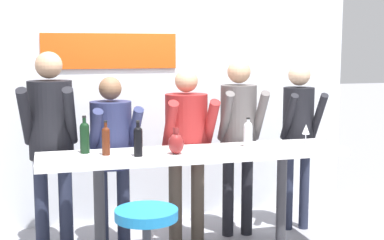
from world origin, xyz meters
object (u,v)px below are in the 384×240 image
object	(u,v)px
person_left	(112,144)
wine_bottle_3	(138,140)
wine_bottle_1	(106,140)
wine_bottle_2	(248,133)
decorative_vase	(176,143)
tasting_table	(195,167)
wine_glass_0	(327,132)
wine_glass_1	(306,130)
person_center_right	(298,126)
person_center_left	(187,137)
person_far_left	(51,130)
wine_bottle_0	(85,136)
person_center	(239,128)

from	to	relation	value
person_left	wine_bottle_3	world-z (taller)	person_left
wine_bottle_1	wine_bottle_2	world-z (taller)	wine_bottle_1
wine_bottle_3	decorative_vase	bearing A→B (deg)	1.74
tasting_table	wine_bottle_1	bearing A→B (deg)	-179.64
wine_bottle_1	wine_glass_0	distance (m)	1.93
person_left	wine_bottle_3	bearing A→B (deg)	-83.94
wine_glass_0	wine_glass_1	world-z (taller)	same
person_center_right	person_center_left	bearing A→B (deg)	-170.51
person_center_right	wine_glass_1	bearing A→B (deg)	-101.17
person_far_left	wine_bottle_1	bearing A→B (deg)	-43.74
person_center_right	tasting_table	bearing A→B (deg)	-149.49
wine_bottle_3	wine_glass_0	xyz separation A→B (m)	(1.68, -0.01, -0.01)
person_left	wine_bottle_0	distance (m)	0.48
wine_glass_0	wine_bottle_2	bearing A→B (deg)	164.47
tasting_table	wine_bottle_3	bearing A→B (deg)	-167.04
wine_glass_0	wine_bottle_1	bearing A→B (deg)	176.29
tasting_table	person_center_right	bearing A→B (deg)	23.03
wine_bottle_2	decorative_vase	distance (m)	0.71
person_center_left	person_far_left	bearing A→B (deg)	178.88
decorative_vase	wine_glass_1	bearing A→B (deg)	7.24
wine_bottle_1	person_far_left	bearing A→B (deg)	128.86
person_center_right	wine_glass_0	xyz separation A→B (m)	(-0.04, -0.65, 0.04)
wine_bottle_2	person_center_right	bearing A→B (deg)	32.79
person_far_left	person_center	world-z (taller)	person_far_left
person_center	wine_bottle_0	world-z (taller)	person_center
person_center_right	wine_bottle_3	bearing A→B (deg)	-152.30
person_center	tasting_table	bearing A→B (deg)	-133.98
person_center_right	wine_bottle_3	size ratio (longest dim) A/B	5.80
person_center	person_center_left	bearing A→B (deg)	-172.05
person_center_left	decorative_vase	size ratio (longest dim) A/B	7.49
wine_bottle_2	wine_bottle_3	bearing A→B (deg)	-170.24
tasting_table	wine_bottle_0	size ratio (longest dim) A/B	8.38
tasting_table	person_center	world-z (taller)	person_center
person_center_right	wine_bottle_0	size ratio (longest dim) A/B	5.41
wine_bottle_2	person_center_left	bearing A→B (deg)	136.84
person_left	wine_bottle_2	size ratio (longest dim) A/B	6.17
wine_bottle_1	wine_bottle_2	xyz separation A→B (m)	(1.25, 0.06, -0.01)
person_left	person_center_right	xyz separation A→B (m)	(1.86, 0.02, 0.09)
tasting_table	person_center_right	size ratio (longest dim) A/B	1.55
wine_glass_1	tasting_table	bearing A→B (deg)	-177.16
decorative_vase	person_center_right	bearing A→B (deg)	23.94
wine_glass_0	wine_bottle_3	bearing A→B (deg)	179.54
wine_bottle_3	person_left	bearing A→B (deg)	102.90
person_far_left	wine_bottle_1	world-z (taller)	person_far_left
wine_bottle_0	wine_bottle_1	distance (m)	0.21
person_far_left	wine_glass_0	size ratio (longest dim) A/B	10.23
person_center_right	wine_bottle_3	distance (m)	1.84
person_far_left	decorative_vase	distance (m)	1.17
person_center_left	decorative_vase	distance (m)	0.64
person_center_left	wine_bottle_3	world-z (taller)	person_center_left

